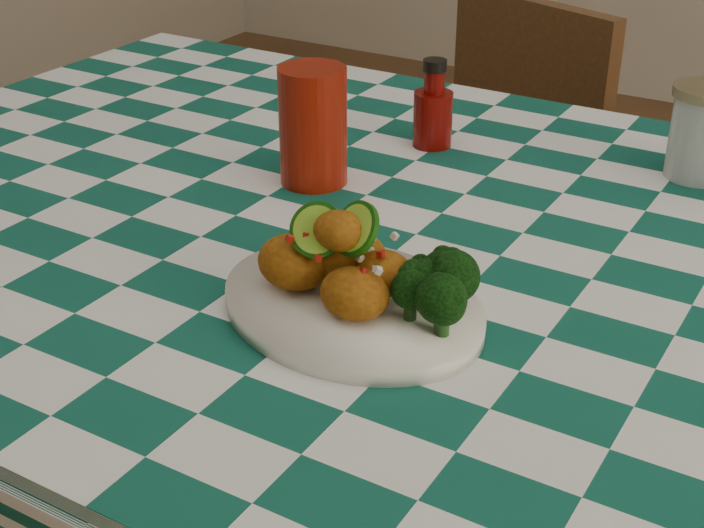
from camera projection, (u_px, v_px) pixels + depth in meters
The scene contains 8 objects.
dining_table at pixel (407, 501), 1.29m from camera, with size 1.66×1.06×0.79m, color #0F4F3F, non-canonical shape.
plate at pixel (352, 306), 0.95m from camera, with size 0.28×0.22×0.02m, color white, non-canonical shape.
fried_chicken_pile at pixel (344, 254), 0.93m from camera, with size 0.14×0.10×0.09m, color #A05E0F, non-canonical shape.
broccoli_side at pixel (431, 286), 0.90m from camera, with size 0.08×0.08×0.06m, color black, non-canonical shape.
red_tumbler at pixel (313, 126), 1.20m from camera, with size 0.08×0.08×0.15m, color maroon.
ketchup_bottle at pixel (433, 103), 1.32m from camera, with size 0.05×0.05×0.12m, color #650805, non-canonical shape.
mason_jar at pixel (703, 133), 1.23m from camera, with size 0.09×0.09×0.12m, color #B2BCBA, non-canonical shape.
wooden_chair_left at pixel (460, 227), 1.95m from camera, with size 0.39×0.40×0.85m, color #472814, non-canonical shape.
Camera 1 is at (0.45, -0.89, 1.28)m, focal length 50.00 mm.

